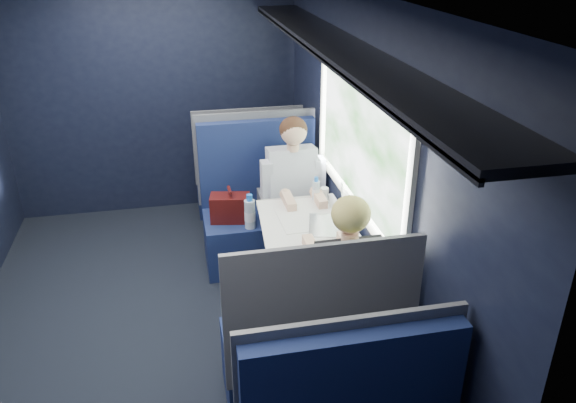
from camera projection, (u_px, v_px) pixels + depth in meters
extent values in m
cube|color=black|center=(168.00, 330.00, 4.10)|extent=(2.80, 4.20, 0.01)
cube|color=black|center=(366.00, 168.00, 3.87)|extent=(0.10, 4.20, 2.30)
cube|color=black|center=(154.00, 98.00, 5.50)|extent=(2.80, 0.10, 2.30)
cube|color=beige|center=(361.00, 83.00, 3.60)|extent=(0.03, 1.84, 0.07)
cube|color=beige|center=(354.00, 203.00, 3.96)|extent=(0.03, 1.84, 0.07)
cube|color=beige|center=(409.00, 201.00, 3.00)|extent=(0.03, 0.07, 0.78)
cube|color=beige|center=(323.00, 109.00, 4.56)|extent=(0.03, 0.07, 0.78)
cube|color=black|center=(339.00, 47.00, 3.47)|extent=(0.36, 4.10, 0.04)
cube|color=black|center=(312.00, 51.00, 3.44)|extent=(0.02, 4.10, 0.03)
cube|color=red|center=(363.00, 61.00, 3.53)|extent=(0.01, 0.10, 0.12)
cylinder|color=#54565E|center=(285.00, 275.00, 4.11)|extent=(0.08, 0.08, 0.70)
cube|color=silver|center=(310.00, 229.00, 3.98)|extent=(0.62, 1.00, 0.04)
cube|color=#0E173E|center=(264.00, 239.00, 4.85)|extent=(1.00, 0.50, 0.45)
cube|color=#0E173E|center=(257.00, 162.00, 4.85)|extent=(1.00, 0.10, 0.75)
cube|color=#54565E|center=(256.00, 157.00, 4.89)|extent=(1.04, 0.03, 0.82)
cube|color=#54565E|center=(264.00, 208.00, 4.66)|extent=(0.06, 0.40, 0.20)
cube|color=#47100F|center=(230.00, 208.00, 4.63)|extent=(0.35, 0.23, 0.23)
cylinder|color=#47100F|center=(229.00, 190.00, 4.56)|extent=(0.05, 0.14, 0.03)
cylinder|color=silver|center=(250.00, 214.00, 4.52)|extent=(0.09, 0.09, 0.24)
cylinder|color=blue|center=(249.00, 198.00, 4.45)|extent=(0.05, 0.05, 0.05)
cube|color=#0E173E|center=(306.00, 361.00, 3.47)|extent=(1.00, 0.50, 0.45)
cube|color=#0E173E|center=(321.00, 311.00, 2.95)|extent=(1.00, 0.10, 0.75)
cube|color=#54565E|center=(324.00, 313.00, 2.89)|extent=(1.04, 0.03, 0.82)
cube|color=#54565E|center=(305.00, 313.00, 3.37)|extent=(0.06, 0.40, 0.20)
cube|color=#0E173E|center=(246.00, 188.00, 5.82)|extent=(1.00, 0.40, 0.45)
cube|color=#0E173E|center=(248.00, 145.00, 5.36)|extent=(1.00, 0.10, 0.66)
cube|color=#54565E|center=(249.00, 145.00, 5.31)|extent=(1.04, 0.03, 0.72)
cube|color=#0E173E|center=(353.00, 395.00, 2.47)|extent=(1.00, 0.10, 0.66)
cube|color=#54565E|center=(349.00, 383.00, 2.51)|extent=(1.04, 0.03, 0.72)
cube|color=black|center=(296.00, 212.00, 4.64)|extent=(0.36, 0.44, 0.16)
cube|color=black|center=(301.00, 256.00, 4.59)|extent=(0.32, 0.12, 0.45)
cube|color=#B2BAD2|center=(292.00, 177.00, 4.67)|extent=(0.40, 0.29, 0.53)
cylinder|color=#D8A88C|center=(293.00, 147.00, 4.51)|extent=(0.10, 0.10, 0.06)
sphere|color=#D8A88C|center=(294.00, 132.00, 4.44)|extent=(0.21, 0.21, 0.21)
sphere|color=#382114|center=(293.00, 129.00, 4.44)|extent=(0.22, 0.22, 0.22)
cube|color=#B2BAD2|center=(267.00, 181.00, 4.59)|extent=(0.09, 0.12, 0.34)
cube|color=#B2BAD2|center=(319.00, 177.00, 4.67)|extent=(0.09, 0.12, 0.34)
cube|color=black|center=(340.00, 302.00, 3.51)|extent=(0.36, 0.44, 0.16)
cube|color=black|center=(330.00, 322.00, 3.82)|extent=(0.32, 0.12, 0.45)
cube|color=black|center=(350.00, 283.00, 3.26)|extent=(0.40, 0.29, 0.53)
cylinder|color=#D8A88C|center=(350.00, 238.00, 3.17)|extent=(0.10, 0.10, 0.06)
sphere|color=#D8A88C|center=(350.00, 215.00, 3.13)|extent=(0.21, 0.21, 0.21)
sphere|color=tan|center=(351.00, 214.00, 3.11)|extent=(0.22, 0.22, 0.22)
cube|color=black|center=(311.00, 284.00, 3.25)|extent=(0.09, 0.12, 0.34)
cube|color=black|center=(383.00, 275.00, 3.33)|extent=(0.09, 0.12, 0.34)
cube|color=tan|center=(354.00, 271.00, 3.15)|extent=(0.26, 0.07, 0.36)
cube|color=white|center=(299.00, 223.00, 4.02)|extent=(0.60, 0.82, 0.01)
cube|color=silver|center=(327.00, 226.00, 3.96)|extent=(0.34, 0.40, 0.02)
cube|color=silver|center=(345.00, 207.00, 3.93)|extent=(0.10, 0.34, 0.24)
cube|color=black|center=(344.00, 207.00, 3.93)|extent=(0.08, 0.29, 0.19)
cylinder|color=silver|center=(316.00, 191.00, 4.33)|extent=(0.06, 0.06, 0.16)
cylinder|color=blue|center=(316.00, 179.00, 4.28)|extent=(0.03, 0.03, 0.04)
cylinder|color=white|center=(324.00, 193.00, 4.38)|extent=(0.06, 0.06, 0.08)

